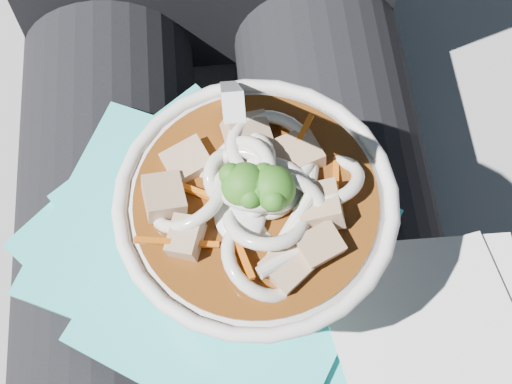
{
  "coord_description": "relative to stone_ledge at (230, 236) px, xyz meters",
  "views": [
    {
      "loc": [
        0.0,
        -0.19,
        1.07
      ],
      "look_at": [
        0.02,
        -0.02,
        0.71
      ],
      "focal_mm": 50.0,
      "sensor_mm": 36.0,
      "label": 1
    }
  ],
  "objects": [
    {
      "name": "ground",
      "position": [
        0.0,
        -0.15,
        -0.22
      ],
      "size": [
        20.0,
        20.0,
        0.0
      ],
      "primitive_type": "plane",
      "color": "slate",
      "rests_on": "ground"
    },
    {
      "name": "stone_ledge",
      "position": [
        0.0,
        0.0,
        0.0
      ],
      "size": [
        1.04,
        0.58,
        0.43
      ],
      "primitive_type": "cube",
      "rotation": [
        0.0,
        0.0,
        -0.08
      ],
      "color": "slate",
      "rests_on": "ground"
    },
    {
      "name": "lap",
      "position": [
        0.0,
        -0.15,
        0.3
      ],
      "size": [
        0.36,
        0.48,
        0.16
      ],
      "color": "black",
      "rests_on": "stone_ledge"
    },
    {
      "name": "person_body",
      "position": [
        -0.0,
        -0.06,
        0.32
      ],
      "size": [
        0.34,
        0.94,
        0.98
      ],
      "color": "black",
      "rests_on": "ground"
    },
    {
      "name": "plastic_bag",
      "position": [
        -0.01,
        -0.17,
        0.38
      ],
      "size": [
        0.32,
        0.31,
        0.01
      ],
      "color": "#2BB2B5",
      "rests_on": "lap"
    },
    {
      "name": "napkins",
      "position": [
        0.13,
        -0.23,
        0.39
      ],
      "size": [
        0.14,
        0.14,
        0.01
      ],
      "color": "silver",
      "rests_on": "plastic_bag"
    },
    {
      "name": "udon_bowl",
      "position": [
        0.02,
        -0.17,
        0.45
      ],
      "size": [
        0.21,
        0.21,
        0.2
      ],
      "color": "silver",
      "rests_on": "plastic_bag"
    }
  ]
}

